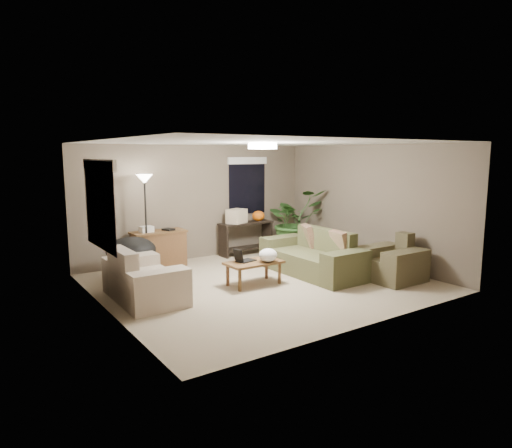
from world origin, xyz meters
TOP-DOWN VIEW (x-y plane):
  - room_shell at (0.00, 0.00)m, footprint 5.50×5.50m
  - main_sofa at (1.20, -0.02)m, footprint 0.95×2.20m
  - throw_pillows at (1.45, -0.02)m, footprint 0.40×1.40m
  - loveseat at (-2.12, 0.29)m, footprint 0.90×1.60m
  - armchair at (2.10, -1.16)m, footprint 0.95×1.00m
  - coffee_table at (-0.19, -0.00)m, footprint 1.00×0.55m
  - laptop at (-0.35, 0.10)m, footprint 0.39×0.29m
  - plastic_bag at (0.01, -0.15)m, footprint 0.41×0.39m
  - desk at (-1.08, 2.16)m, footprint 1.10×0.50m
  - desk_papers at (-1.24, 2.15)m, footprint 0.70×0.29m
  - console_table at (1.06, 2.18)m, footprint 1.30×0.40m
  - pumpkin at (1.41, 2.18)m, footprint 0.30×0.30m
  - cardboard_box at (0.81, 2.18)m, footprint 0.51×0.46m
  - papasan_chair at (-1.87, 1.53)m, footprint 1.13×1.13m
  - floor_lamp at (-1.37, 2.05)m, footprint 0.32×0.32m
  - ceiling_fixture at (0.00, 0.00)m, footprint 0.50×0.50m
  - houseplant at (2.13, 1.72)m, footprint 1.35×1.50m
  - cat_scratching_post at (2.50, 1.12)m, footprint 0.32×0.32m
  - window_left at (-2.73, 0.30)m, footprint 0.05×1.56m
  - window_back at (1.30, 2.48)m, footprint 1.06×0.05m

SIDE VIEW (x-z plane):
  - cat_scratching_post at x=2.50m, z-range -0.04..0.46m
  - main_sofa at x=1.20m, z-range -0.13..0.72m
  - loveseat at x=-2.12m, z-range -0.13..0.72m
  - armchair at x=2.10m, z-range -0.13..0.72m
  - coffee_table at x=-0.19m, z-range 0.15..0.57m
  - desk at x=-1.08m, z-range 0.00..0.75m
  - console_table at x=1.06m, z-range 0.06..0.81m
  - papasan_chair at x=-1.87m, z-range 0.07..0.86m
  - laptop at x=-0.35m, z-range 0.36..0.60m
  - plastic_bag at x=0.01m, z-range 0.42..0.66m
  - houseplant at x=2.13m, z-range 0.00..1.17m
  - throw_pillows at x=1.45m, z-range 0.42..0.88m
  - desk_papers at x=-1.24m, z-range 0.74..0.86m
  - pumpkin at x=1.41m, z-range 0.75..0.99m
  - cardboard_box at x=0.81m, z-range 0.75..1.07m
  - room_shell at x=0.00m, z-range -1.50..4.00m
  - floor_lamp at x=-1.37m, z-range 0.64..2.55m
  - window_left at x=-2.73m, z-range 1.12..2.45m
  - window_back at x=1.30m, z-range 1.12..2.45m
  - ceiling_fixture at x=0.00m, z-range 2.39..2.49m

